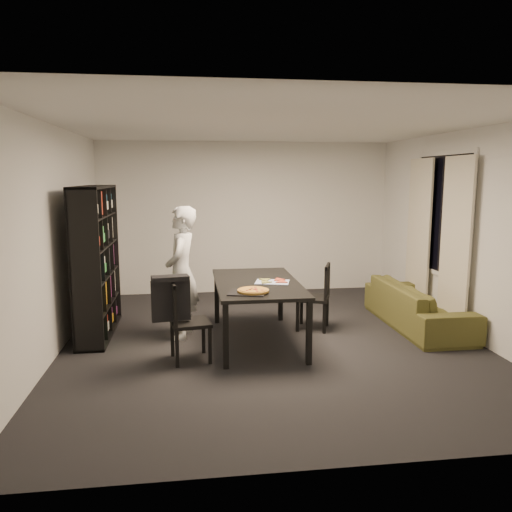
{
  "coord_description": "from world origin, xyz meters",
  "views": [
    {
      "loc": [
        -0.97,
        -5.85,
        2.02
      ],
      "look_at": [
        -0.17,
        0.13,
        1.05
      ],
      "focal_mm": 35.0,
      "sensor_mm": 36.0,
      "label": 1
    }
  ],
  "objects": [
    {
      "name": "room",
      "position": [
        0.0,
        0.0,
        1.3
      ],
      "size": [
        5.01,
        5.51,
        2.61
      ],
      "color": "black",
      "rests_on": "ground"
    },
    {
      "name": "window_pane",
      "position": [
        2.48,
        0.6,
        1.5
      ],
      "size": [
        0.02,
        1.4,
        1.6
      ],
      "primitive_type": "cube",
      "color": "black",
      "rests_on": "room"
    },
    {
      "name": "window_frame",
      "position": [
        2.48,
        0.6,
        1.5
      ],
      "size": [
        0.03,
        1.52,
        1.72
      ],
      "primitive_type": "cube",
      "color": "white",
      "rests_on": "room"
    },
    {
      "name": "curtain_left",
      "position": [
        2.4,
        0.08,
        1.15
      ],
      "size": [
        0.03,
        0.7,
        2.25
      ],
      "primitive_type": "cube",
      "color": "beige",
      "rests_on": "room"
    },
    {
      "name": "curtain_right",
      "position": [
        2.4,
        1.12,
        1.15
      ],
      "size": [
        0.03,
        0.7,
        2.25
      ],
      "primitive_type": "cube",
      "color": "beige",
      "rests_on": "room"
    },
    {
      "name": "bookshelf",
      "position": [
        -2.16,
        0.6,
        0.95
      ],
      "size": [
        0.35,
        1.5,
        1.9
      ],
      "primitive_type": "cube",
      "color": "black",
      "rests_on": "room"
    },
    {
      "name": "dining_table",
      "position": [
        -0.17,
        0.03,
        0.68
      ],
      "size": [
        1.0,
        1.8,
        0.75
      ],
      "color": "black",
      "rests_on": "room"
    },
    {
      "name": "chair_left",
      "position": [
        -1.07,
        -0.53,
        0.51
      ],
      "size": [
        0.48,
        0.48,
        0.89
      ],
      "rotation": [
        0.0,
        0.0,
        1.74
      ],
      "color": "black",
      "rests_on": "room"
    },
    {
      "name": "chair_right",
      "position": [
        0.71,
        0.4,
        0.5
      ],
      "size": [
        0.53,
        0.53,
        0.88
      ],
      "rotation": [
        0.0,
        0.0,
        -1.94
      ],
      "color": "black",
      "rests_on": "room"
    },
    {
      "name": "draped_jacket",
      "position": [
        -1.19,
        -0.55,
        0.74
      ],
      "size": [
        0.42,
        0.24,
        0.49
      ],
      "rotation": [
        0.0,
        0.0,
        1.74
      ],
      "color": "black",
      "rests_on": "chair_left"
    },
    {
      "name": "person",
      "position": [
        -1.08,
        0.33,
        0.83
      ],
      "size": [
        0.5,
        0.66,
        1.66
      ],
      "primitive_type": "imported",
      "rotation": [
        0.0,
        0.0,
        -1.75
      ],
      "color": "silver",
      "rests_on": "room"
    },
    {
      "name": "baking_tray",
      "position": [
        -0.36,
        -0.55,
        0.75
      ],
      "size": [
        0.47,
        0.42,
        0.01
      ],
      "primitive_type": "cube",
      "rotation": [
        0.0,
        0.0,
        -0.28
      ],
      "color": "black",
      "rests_on": "dining_table"
    },
    {
      "name": "pepperoni_pizza",
      "position": [
        -0.29,
        -0.54,
        0.77
      ],
      "size": [
        0.35,
        0.35,
        0.03
      ],
      "rotation": [
        0.0,
        0.0,
        0.15
      ],
      "color": "olive",
      "rests_on": "dining_table"
    },
    {
      "name": "kitchen_towel",
      "position": [
        0.01,
        -0.03,
        0.75
      ],
      "size": [
        0.46,
        0.39,
        0.01
      ],
      "primitive_type": "cube",
      "rotation": [
        0.0,
        0.0,
        -0.26
      ],
      "color": "silver",
      "rests_on": "dining_table"
    },
    {
      "name": "pizza_slices",
      "position": [
        0.01,
        -0.0,
        0.76
      ],
      "size": [
        0.39,
        0.34,
        0.01
      ],
      "primitive_type": null,
      "rotation": [
        0.0,
        0.0,
        0.07
      ],
      "color": "#BE723B",
      "rests_on": "dining_table"
    },
    {
      "name": "sofa",
      "position": [
        2.07,
        0.35,
        0.29
      ],
      "size": [
        0.78,
        1.99,
        0.58
      ],
      "primitive_type": "imported",
      "rotation": [
        0.0,
        0.0,
        1.57
      ],
      "color": "#44441B",
      "rests_on": "room"
    }
  ]
}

